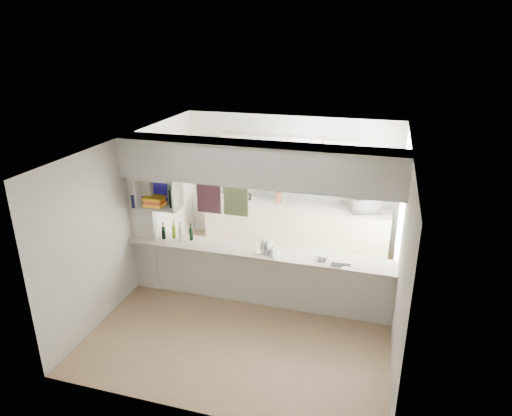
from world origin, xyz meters
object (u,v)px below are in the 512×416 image
(microwave, at_px, (365,204))
(bowl, at_px, (367,196))
(dish_rack, at_px, (269,247))
(wine_bottles, at_px, (177,233))

(microwave, bearing_deg, bowl, 93.64)
(dish_rack, xyz_separation_m, wine_bottles, (-1.55, 0.04, 0.03))
(microwave, height_order, dish_rack, microwave)
(bowl, height_order, dish_rack, bowl)
(bowl, xyz_separation_m, wine_bottles, (-2.86, -2.05, -0.21))
(wine_bottles, bearing_deg, bowl, 35.71)
(microwave, distance_m, wine_bottles, 3.53)
(microwave, relative_size, dish_rack, 1.13)
(wine_bottles, bearing_deg, microwave, 36.34)
(microwave, height_order, bowl, bowl)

